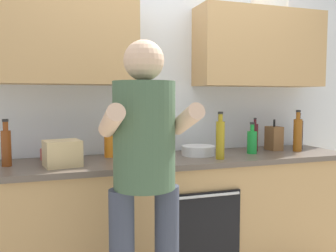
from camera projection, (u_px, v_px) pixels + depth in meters
back_wall_unit at (164, 80)px, 2.96m from camera, size 4.00×0.38×2.50m
counter at (175, 215)px, 2.79m from camera, size 2.84×0.67×0.90m
person_standing at (145, 166)px, 1.98m from camera, size 0.49×0.45×1.67m
bottle_wine at (255, 137)px, 3.06m from camera, size 0.05×0.05×0.28m
bottle_oil at (220, 139)px, 2.67m from camera, size 0.06×0.06×0.35m
bottle_soy at (298, 134)px, 3.19m from camera, size 0.08×0.08×0.32m
bottle_syrup at (298, 134)px, 3.05m from camera, size 0.07×0.07×0.35m
bottle_vinegar at (6, 146)px, 2.39m from camera, size 0.06×0.06×0.31m
bottle_juice at (109, 143)px, 2.76m from camera, size 0.07×0.07×0.26m
bottle_soda at (252, 141)px, 2.93m from camera, size 0.08×0.08×0.25m
cup_ceramic at (46, 154)px, 2.64m from camera, size 0.09×0.09×0.08m
mixing_bowl at (198, 150)px, 2.85m from camera, size 0.26×0.26×0.07m
knife_block at (274, 138)px, 3.12m from camera, size 0.10×0.14×0.26m
potted_herb at (152, 139)px, 2.79m from camera, size 0.15×0.15×0.23m
grocery_bag_bread at (62, 153)px, 2.40m from camera, size 0.26×0.23×0.17m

